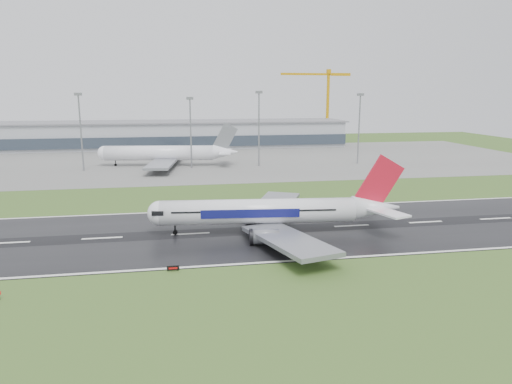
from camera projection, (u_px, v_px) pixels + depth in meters
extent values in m
plane|color=#35551F|center=(102.00, 238.00, 107.16)|extent=(520.00, 520.00, 0.00)
cube|color=black|center=(102.00, 238.00, 107.15)|extent=(400.00, 45.00, 0.10)
cube|color=slate|center=(140.00, 161.00, 227.65)|extent=(400.00, 130.00, 0.08)
cube|color=#94989F|center=(146.00, 135.00, 283.94)|extent=(240.00, 36.00, 15.00)
cylinder|color=gray|center=(81.00, 134.00, 196.70)|extent=(0.64, 0.64, 31.50)
cylinder|color=gray|center=(191.00, 134.00, 204.50)|extent=(0.64, 0.64, 29.71)
cylinder|color=gray|center=(259.00, 130.00, 209.27)|extent=(0.64, 0.64, 32.31)
cylinder|color=gray|center=(359.00, 130.00, 217.24)|extent=(0.64, 0.64, 31.25)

